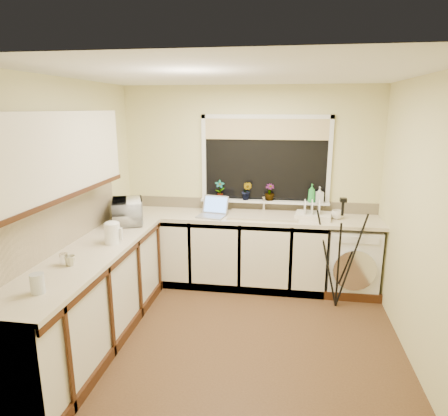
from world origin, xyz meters
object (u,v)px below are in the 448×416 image
at_px(microwave, 128,211).
at_px(soap_bottle_green, 312,193).
at_px(plant_b, 247,191).
at_px(cup_back, 337,215).
at_px(glass_jug, 37,283).
at_px(soap_bottle_clear, 319,195).
at_px(plant_a, 220,189).
at_px(cup_left, 70,261).
at_px(kettle, 112,234).
at_px(laptop, 213,211).
at_px(dish_rack, 313,216).
at_px(plant_c, 270,192).
at_px(tripod, 339,254).
at_px(steel_jar, 64,259).
at_px(washing_machine, 351,259).

bearing_deg(microwave, soap_bottle_green, -93.34).
relative_size(plant_b, cup_back, 1.74).
xyz_separation_m(glass_jug, soap_bottle_green, (2.03, 2.51, 0.19)).
distance_m(microwave, soap_bottle_clear, 2.30).
xyz_separation_m(plant_a, cup_left, (-0.92, -2.03, -0.23)).
relative_size(kettle, soap_bottle_clear, 1.00).
bearing_deg(soap_bottle_clear, microwave, -161.83).
bearing_deg(laptop, cup_left, -106.61).
height_order(dish_rack, soap_bottle_clear, soap_bottle_clear).
height_order(laptop, cup_back, laptop).
height_order(dish_rack, cup_left, cup_left).
height_order(kettle, plant_c, plant_c).
bearing_deg(cup_left, plant_a, 65.57).
height_order(laptop, soap_bottle_clear, soap_bottle_clear).
bearing_deg(cup_back, tripod, -90.47).
relative_size(glass_jug, cup_back, 1.07).
bearing_deg(glass_jug, steel_jar, 101.10).
bearing_deg(kettle, soap_bottle_green, 36.06).
height_order(dish_rack, glass_jug, glass_jug).
xyz_separation_m(washing_machine, laptop, (-1.67, -0.06, 0.55)).
bearing_deg(laptop, steel_jar, -108.23).
relative_size(kettle, plant_a, 0.84).
xyz_separation_m(soap_bottle_green, cup_back, (0.29, -0.18, -0.21)).
bearing_deg(cup_back, soap_bottle_clear, 137.53).
bearing_deg(dish_rack, laptop, -170.16).
bearing_deg(kettle, steel_jar, -106.81).
height_order(washing_machine, kettle, kettle).
relative_size(dish_rack, glass_jug, 2.86).
xyz_separation_m(glass_jug, steel_jar, (-0.10, 0.51, -0.02)).
distance_m(glass_jug, microwave, 1.80).
xyz_separation_m(tripod, soap_bottle_clear, (-0.20, 0.62, 0.52)).
bearing_deg(steel_jar, plant_c, 51.34).
distance_m(dish_rack, cup_left, 2.76).
distance_m(laptop, kettle, 1.40).
height_order(dish_rack, plant_c, plant_c).
distance_m(soap_bottle_green, cup_left, 2.89).
bearing_deg(dish_rack, plant_b, 173.20).
bearing_deg(cup_back, dish_rack, -176.67).
relative_size(soap_bottle_green, cup_back, 1.71).
xyz_separation_m(plant_c, cup_back, (0.81, -0.21, -0.20)).
height_order(soap_bottle_green, cup_back, soap_bottle_green).
bearing_deg(plant_b, laptop, -145.77).
xyz_separation_m(glass_jug, plant_b, (1.23, 2.51, 0.19)).
relative_size(steel_jar, microwave, 0.21).
bearing_deg(cup_back, laptop, -177.11).
distance_m(kettle, tripod, 2.41).
bearing_deg(plant_c, cup_back, -14.42).
relative_size(plant_c, cup_back, 1.56).
xyz_separation_m(laptop, cup_back, (1.47, 0.07, -0.01)).
height_order(steel_jar, plant_b, plant_b).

